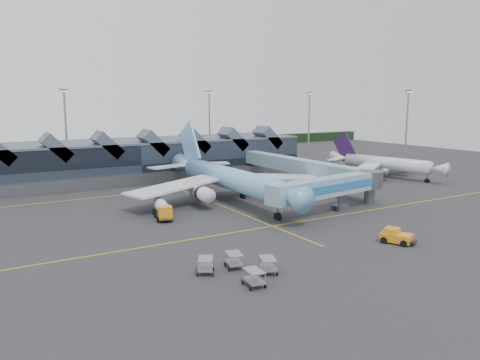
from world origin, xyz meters
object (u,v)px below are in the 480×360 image
jet_bridge (336,186)px  pushback_tug (396,236)px  fuel_truck (162,208)px  main_airliner (227,177)px  regional_jet (383,163)px

jet_bridge → pushback_tug: jet_bridge is taller
fuel_truck → main_airliner: bearing=35.0°
main_airliner → fuel_truck: 17.47m
regional_jet → fuel_truck: size_ratio=3.72×
jet_bridge → fuel_truck: jet_bridge is taller
jet_bridge → regional_jet: bearing=23.8°
main_airliner → fuel_truck: main_airliner is taller
main_airliner → jet_bridge: (11.90, -17.92, -0.07)m
jet_bridge → pushback_tug: 19.43m
main_airliner → jet_bridge: main_airliner is taller
pushback_tug → main_airliner: bearing=75.9°
regional_jet → pushback_tug: (-41.90, -41.03, -2.61)m
main_airliner → fuel_truck: (-15.94, -6.54, -2.90)m
pushback_tug → regional_jet: bearing=20.4°
regional_jet → jet_bridge: bearing=-160.1°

